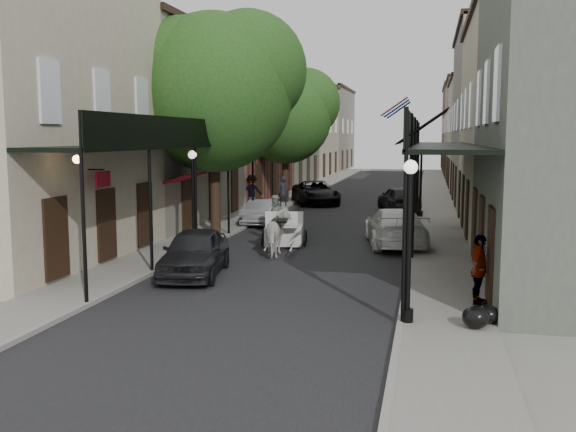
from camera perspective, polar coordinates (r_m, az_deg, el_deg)
The scene contains 24 objects.
ground at distance 17.71m, azimuth -2.73°, elevation -7.13°, with size 140.00×140.00×0.00m, color gray.
road at distance 37.09m, azimuth 5.35°, elevation 0.34°, with size 8.00×90.00×0.01m, color black.
sidewalk_left at distance 38.02m, azimuth -2.15°, elevation 0.62°, with size 2.20×90.00×0.12m, color gray.
sidewalk_right at distance 36.82m, azimuth 13.09°, elevation 0.22°, with size 2.20×90.00×0.12m, color gray.
building_row_left at distance 48.38m, azimuth -3.34°, elevation 8.16°, with size 5.00×80.00×10.50m, color #BBAF96.
building_row_right at distance 46.75m, azimuth 17.60°, elevation 7.88°, with size 5.00×80.00×10.50m, color slate.
gallery_left at distance 25.31m, azimuth -9.19°, elevation 6.34°, with size 2.20×18.05×4.88m.
gallery_right at distance 23.55m, azimuth 13.18°, elevation 6.19°, with size 2.20×18.05×4.88m.
tree_near at distance 28.20m, azimuth -5.71°, elevation 11.42°, with size 7.31×6.80×9.63m.
tree_far at distance 41.70m, azimuth 0.29°, elevation 9.15°, with size 6.45×6.00×8.61m.
lamppost_right_near at distance 14.75m, azimuth 10.70°, elevation -2.00°, with size 0.32×0.32×3.71m.
lamppost_left at distance 24.26m, azimuth -8.43°, elevation 1.58°, with size 0.32×0.32×3.71m.
lamppost_right_far at distance 34.64m, azimuth 11.73°, elevation 3.15°, with size 0.32×0.32×3.71m.
horse at distance 23.44m, azimuth -0.77°, elevation -1.50°, with size 0.91×2.00×1.69m, color silver.
carriage at distance 26.00m, azimuth -0.27°, elevation -0.08°, with size 1.94×2.67×2.83m.
pedestrian_walking at distance 28.13m, azimuth -1.06°, elevation 0.05°, with size 0.87×0.68×1.80m, color #A0A198.
pedestrian_sidewalk_left at distance 38.36m, azimuth -3.22°, elevation 2.22°, with size 1.26×0.72×1.95m, color gray.
pedestrian_sidewalk_right at distance 16.89m, azimuth 16.62°, elevation -4.60°, with size 1.05×0.44×1.79m, color gray.
car_left_near at distance 20.31m, azimuth -8.28°, elevation -3.21°, with size 1.75×4.35×1.48m, color black.
car_left_mid at distance 31.84m, azimuth -2.42°, elevation 0.34°, with size 1.28×3.68×1.21m, color gray.
car_left_far at distance 41.34m, azimuth 2.47°, elevation 2.10°, with size 2.48×5.38×1.49m, color black.
car_right_near at distance 25.84m, azimuth 9.49°, elevation -0.98°, with size 2.14×5.26×1.53m, color silver.
car_right_far at distance 38.31m, azimuth 9.82°, elevation 1.58°, with size 1.73×4.30×1.46m, color black.
trash_bags at distance 15.12m, azimuth 16.75°, elevation -8.51°, with size 0.86×1.01×0.51m.
Camera 1 is at (4.50, -16.56, 4.35)m, focal length 40.00 mm.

